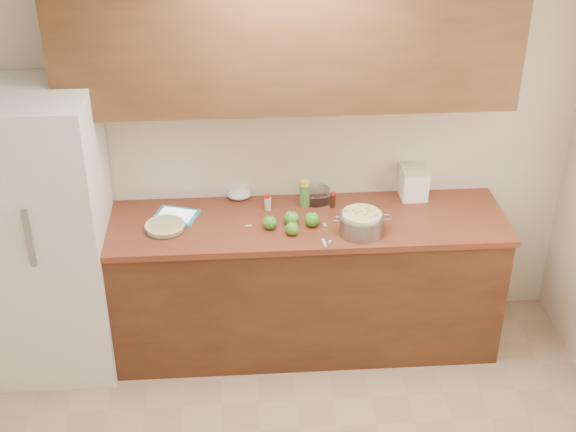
{
  "coord_description": "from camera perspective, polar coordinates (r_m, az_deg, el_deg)",
  "views": [
    {
      "loc": [
        -0.3,
        -2.69,
        3.38
      ],
      "look_at": [
        -0.01,
        1.43,
        0.98
      ],
      "focal_mm": 50.0,
      "sensor_mm": 36.0,
      "label": 1
    }
  ],
  "objects": [
    {
      "name": "upper_cabinets",
      "position": [
        4.56,
        -0.03,
        11.93
      ],
      "size": [
        2.6,
        0.34,
        0.7
      ],
      "primitive_type": "cube",
      "color": "brown",
      "rests_on": "room_shell"
    },
    {
      "name": "mixing_bowl",
      "position": [
        5.04,
        1.97,
        1.53
      ],
      "size": [
        0.2,
        0.2,
        0.07
      ],
      "rotation": [
        0.0,
        0.0,
        0.3
      ],
      "color": "silver",
      "rests_on": "counter_run"
    },
    {
      "name": "fridge",
      "position": [
        4.95,
        -16.75,
        -1.3
      ],
      "size": [
        0.7,
        0.7,
        1.8
      ],
      "primitive_type": "cube",
      "color": "white",
      "rests_on": "ground"
    },
    {
      "name": "paper_towel",
      "position": [
        5.08,
        -3.5,
        1.55
      ],
      "size": [
        0.15,
        0.12,
        0.06
      ],
      "primitive_type": "ellipsoid",
      "rotation": [
        0.0,
        0.0,
        -0.04
      ],
      "color": "white",
      "rests_on": "counter_run"
    },
    {
      "name": "paring_knife",
      "position": [
        4.63,
        2.6,
        -1.83
      ],
      "size": [
        0.03,
        0.16,
        0.01
      ],
      "rotation": [
        0.0,
        0.0,
        0.12
      ],
      "color": "gray",
      "rests_on": "counter_run"
    },
    {
      "name": "peel_a",
      "position": [
        4.72,
        0.43,
        -1.16
      ],
      "size": [
        0.05,
        0.04,
        0.0
      ],
      "primitive_type": "cube",
      "rotation": [
        0.0,
        0.0,
        2.58
      ],
      "color": "#9DC15E",
      "rests_on": "counter_run"
    },
    {
      "name": "cinnamon_shaker",
      "position": [
        4.94,
        -1.45,
        0.96
      ],
      "size": [
        0.04,
        0.04,
        0.1
      ],
      "rotation": [
        0.0,
        0.0,
        -0.01
      ],
      "color": "beige",
      "rests_on": "counter_run"
    },
    {
      "name": "vanilla_bottle",
      "position": [
        4.97,
        3.2,
        1.15
      ],
      "size": [
        0.04,
        0.04,
        0.1
      ],
      "rotation": [
        0.0,
        0.0,
        -0.32
      ],
      "color": "black",
      "rests_on": "counter_run"
    },
    {
      "name": "tablet",
      "position": [
        4.92,
        -7.97,
        0.02
      ],
      "size": [
        0.3,
        0.26,
        0.02
      ],
      "rotation": [
        0.0,
        0.0,
        -0.33
      ],
      "color": "#299BC5",
      "rests_on": "counter_run"
    },
    {
      "name": "lemon_bottle",
      "position": [
        4.96,
        1.19,
        1.59
      ],
      "size": [
        0.06,
        0.06,
        0.17
      ],
      "rotation": [
        0.0,
        0.0,
        0.03
      ],
      "color": "#4C8C38",
      "rests_on": "counter_run"
    },
    {
      "name": "apple_front",
      "position": [
        4.68,
        0.3,
        -0.89
      ],
      "size": [
        0.08,
        0.08,
        0.09
      ],
      "color": "#438E20",
      "rests_on": "counter_run"
    },
    {
      "name": "peel_d",
      "position": [
        4.64,
        2.91,
        -1.84
      ],
      "size": [
        0.04,
        0.04,
        0.0
      ],
      "primitive_type": "cube",
      "rotation": [
        0.0,
        0.0,
        -2.5
      ],
      "color": "#9DC15E",
      "rests_on": "counter_run"
    },
    {
      "name": "peel_b",
      "position": [
        4.8,
        -2.81,
        -0.67
      ],
      "size": [
        0.04,
        0.02,
        0.0
      ],
      "primitive_type": "cube",
      "rotation": [
        0.0,
        0.0,
        0.16
      ],
      "color": "#9DC15E",
      "rests_on": "counter_run"
    },
    {
      "name": "apple_left",
      "position": [
        4.74,
        -1.29,
        -0.45
      ],
      "size": [
        0.08,
        0.08,
        0.1
      ],
      "color": "#438E20",
      "rests_on": "counter_run"
    },
    {
      "name": "flour_canister",
      "position": [
        5.11,
        8.93,
        2.4
      ],
      "size": [
        0.18,
        0.18,
        0.21
      ],
      "rotation": [
        0.0,
        0.0,
        0.03
      ],
      "color": "white",
      "rests_on": "counter_run"
    },
    {
      "name": "peel_e",
      "position": [
        4.63,
        2.82,
        -1.87
      ],
      "size": [
        0.03,
        0.03,
        0.0
      ],
      "primitive_type": "cube",
      "rotation": [
        0.0,
        0.0,
        2.37
      ],
      "color": "#9DC15E",
      "rests_on": "counter_run"
    },
    {
      "name": "colander",
      "position": [
        4.71,
        5.24,
        -0.51
      ],
      "size": [
        0.36,
        0.26,
        0.13
      ],
      "rotation": [
        0.0,
        0.0,
        -0.14
      ],
      "color": "gray",
      "rests_on": "counter_run"
    },
    {
      "name": "room_shell",
      "position": [
        3.41,
        1.9,
        -7.36
      ],
      "size": [
        3.6,
        3.6,
        3.6
      ],
      "color": "tan",
      "rests_on": "ground"
    },
    {
      "name": "apple_center",
      "position": [
        4.78,
        0.24,
        -0.16
      ],
      "size": [
        0.09,
        0.09,
        0.1
      ],
      "color": "#438E20",
      "rests_on": "counter_run"
    },
    {
      "name": "counter_run",
      "position": [
        5.09,
        0.1,
        -4.77
      ],
      "size": [
        2.64,
        0.68,
        0.92
      ],
      "color": "#582F19",
      "rests_on": "ground"
    },
    {
      "name": "pie",
      "position": [
        4.8,
        -8.75,
        -0.75
      ],
      "size": [
        0.25,
        0.25,
        0.04
      ],
      "rotation": [
        0.0,
        0.0,
        -0.24
      ],
      "color": "silver",
      "rests_on": "counter_run"
    },
    {
      "name": "apple_extra",
      "position": [
        4.77,
        1.74,
        -0.24
      ],
      "size": [
        0.09,
        0.09,
        0.1
      ],
      "color": "#438E20",
      "rests_on": "counter_run"
    },
    {
      "name": "peel_c",
      "position": [
        4.8,
        2.62,
        -0.63
      ],
      "size": [
        0.03,
        0.05,
        0.0
      ],
      "primitive_type": "cube",
      "rotation": [
        0.0,
        0.0,
        1.77
      ],
      "color": "#9DC15E",
      "rests_on": "counter_run"
    }
  ]
}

